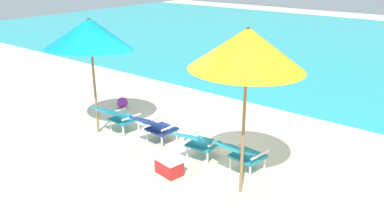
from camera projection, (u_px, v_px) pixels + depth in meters
name	position (u px, v px, depth m)	size (l,w,h in m)	color
ground_plane	(273.00, 98.00, 10.84)	(40.00, 40.00, 0.00)	beige
ocean_band	(365.00, 48.00, 16.91)	(40.00, 18.00, 0.01)	#28B2B7
lounge_chair_far_left	(117.00, 116.00, 8.49)	(0.60, 0.91, 0.68)	teal
lounge_chair_near_left	(155.00, 126.00, 7.98)	(0.59, 0.91, 0.68)	navy
lounge_chair_near_right	(198.00, 141.00, 7.31)	(0.62, 0.92, 0.68)	teal
lounge_chair_far_right	(242.00, 153.00, 6.87)	(0.64, 0.93, 0.68)	teal
beach_umbrella_left	(90.00, 34.00, 7.96)	(1.92, 1.96, 2.52)	olive
beach_umbrella_right	(247.00, 49.00, 5.65)	(2.38, 2.38, 2.67)	olive
beach_ball	(122.00, 103.00, 10.07)	(0.28, 0.28, 0.28)	purple
cooler_box	(169.00, 165.00, 6.95)	(0.52, 0.39, 0.32)	red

